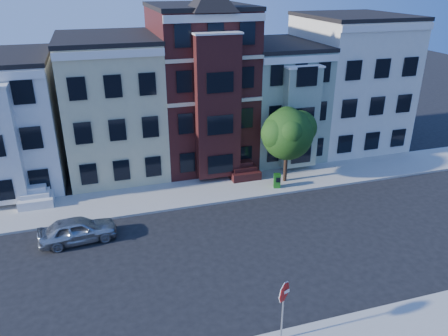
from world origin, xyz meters
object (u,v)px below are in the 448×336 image
object	(u,v)px
newspaper_box	(277,181)
stop_sign	(283,308)
parked_car	(78,230)
street_tree	(287,138)

from	to	relation	value
newspaper_box	stop_sign	world-z (taller)	stop_sign
parked_car	street_tree	bearing A→B (deg)	-80.43
parked_car	newspaper_box	world-z (taller)	parked_car
street_tree	parked_car	distance (m)	15.49
street_tree	stop_sign	bearing A→B (deg)	-114.90
street_tree	newspaper_box	world-z (taller)	street_tree
newspaper_box	stop_sign	bearing A→B (deg)	-96.24
street_tree	newspaper_box	xyz separation A→B (m)	(-1.03, -0.88, -2.89)
street_tree	newspaper_box	distance (m)	3.19
street_tree	parked_car	xyz separation A→B (m)	(-14.76, -3.74, -2.81)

